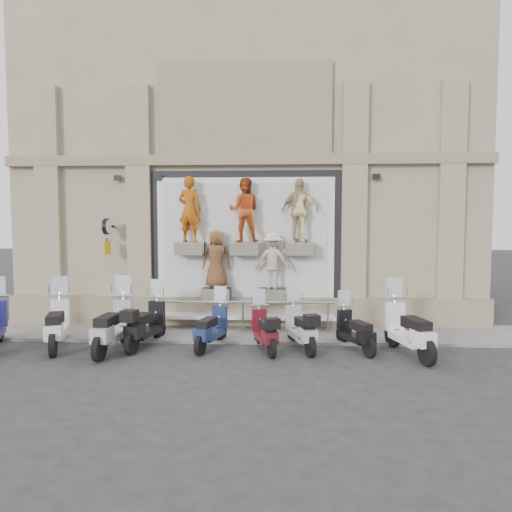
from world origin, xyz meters
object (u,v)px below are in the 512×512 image
object	(u,v)px
scooter_h	(355,322)
scooter_e	(211,319)
scooter_c	(113,315)
scooter_f	(265,321)
clock_sign_bracket	(107,232)
scooter_g	(301,319)
scooter_d	(146,315)
guard_rail	(243,318)
scooter_b	(57,314)
scooter_i	(409,318)

from	to	relation	value
scooter_h	scooter_e	bearing A→B (deg)	158.11
scooter_c	scooter_f	size ratio (longest dim) A/B	1.24
clock_sign_bracket	scooter_g	xyz separation A→B (m)	(5.41, -1.82, -2.05)
scooter_f	scooter_h	size ratio (longest dim) A/B	1.02
scooter_d	scooter_h	distance (m)	5.08
guard_rail	scooter_g	distance (m)	2.04
scooter_b	scooter_e	bearing A→B (deg)	-16.02
clock_sign_bracket	scooter_e	world-z (taller)	clock_sign_bracket
scooter_d	scooter_h	size ratio (longest dim) A/B	1.16
scooter_b	scooter_c	xyz separation A→B (m)	(1.46, -0.20, 0.02)
guard_rail	scooter_f	distance (m)	1.66
clock_sign_bracket	scooter_h	bearing A→B (deg)	-15.58
guard_rail	scooter_b	world-z (taller)	scooter_b
clock_sign_bracket	scooter_e	distance (m)	4.26
clock_sign_bracket	scooter_d	world-z (taller)	clock_sign_bracket
scooter_e	scooter_h	world-z (taller)	scooter_e
scooter_g	scooter_i	world-z (taller)	scooter_i
scooter_d	scooter_e	distance (m)	1.63
scooter_e	scooter_i	world-z (taller)	scooter_i
guard_rail	scooter_c	xyz separation A→B (m)	(-2.94, -1.78, 0.41)
scooter_c	scooter_d	distance (m)	0.81
scooter_g	scooter_h	xyz separation A→B (m)	(1.29, -0.05, -0.06)
clock_sign_bracket	scooter_e	size ratio (longest dim) A/B	0.57
scooter_c	scooter_d	size ratio (longest dim) A/B	1.09
guard_rail	scooter_c	size ratio (longest dim) A/B	2.36
scooter_h	scooter_i	bearing A→B (deg)	-39.19
scooter_h	scooter_i	distance (m)	1.22
scooter_b	scooter_d	distance (m)	2.13
guard_rail	scooter_d	xyz separation A→B (m)	(-2.28, -1.30, 0.33)
scooter_e	scooter_f	bearing A→B (deg)	8.22
scooter_d	scooter_h	xyz separation A→B (m)	(5.08, -0.10, -0.11)
guard_rail	scooter_i	size ratio (longest dim) A/B	2.37
scooter_b	scooter_g	distance (m)	5.91
scooter_c	scooter_g	distance (m)	4.46
scooter_e	scooter_i	xyz separation A→B (m)	(4.61, -0.41, 0.14)
scooter_c	scooter_g	xyz separation A→B (m)	(4.44, 0.43, -0.12)
scooter_g	scooter_d	bearing A→B (deg)	162.81
scooter_d	scooter_e	bearing A→B (deg)	8.71
clock_sign_bracket	guard_rail	bearing A→B (deg)	-6.84
guard_rail	scooter_e	xyz separation A→B (m)	(-0.66, -1.36, 0.26)
scooter_c	scooter_g	size ratio (longest dim) A/B	1.17
clock_sign_bracket	scooter_c	bearing A→B (deg)	-66.82
scooter_d	scooter_i	distance (m)	6.25
scooter_g	scooter_i	distance (m)	2.48
scooter_b	scooter_c	size ratio (longest dim) A/B	0.97
scooter_c	scooter_e	distance (m)	2.32
clock_sign_bracket	scooter_f	bearing A→B (deg)	-23.57
scooter_d	scooter_f	size ratio (longest dim) A/B	1.14
scooter_e	clock_sign_bracket	bearing A→B (deg)	165.33
guard_rail	scooter_i	distance (m)	4.35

